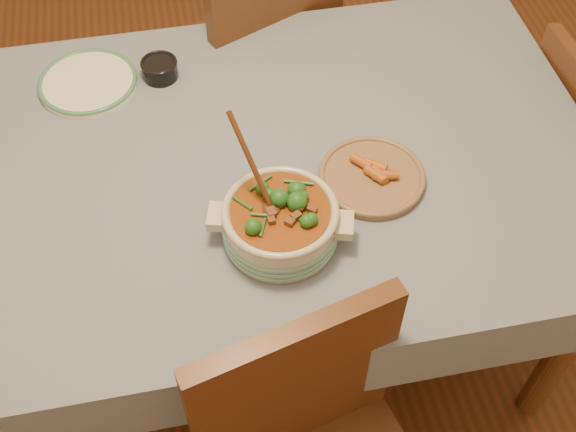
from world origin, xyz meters
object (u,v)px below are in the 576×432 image
object	(u,v)px
white_plate	(88,82)
fried_plate	(372,176)
stew_casserole	(280,220)
dining_table	(253,185)
chair_far	(258,55)
condiment_bowl	(160,68)

from	to	relation	value
white_plate	fried_plate	distance (m)	0.78
stew_casserole	fried_plate	distance (m)	0.27
dining_table	chair_far	distance (m)	0.66
fried_plate	chair_far	distance (m)	0.80
condiment_bowl	fried_plate	bearing A→B (deg)	-45.46
white_plate	condiment_bowl	size ratio (longest dim) A/B	3.05
fried_plate	chair_far	xyz separation A→B (m)	(-0.15, 0.75, -0.23)
dining_table	chair_far	xyz separation A→B (m)	(0.12, 0.64, -0.12)
stew_casserole	white_plate	world-z (taller)	stew_casserole
chair_far	white_plate	bearing A→B (deg)	6.72
stew_casserole	white_plate	size ratio (longest dim) A/B	0.98
condiment_bowl	chair_far	distance (m)	0.49
dining_table	stew_casserole	distance (m)	0.28
dining_table	white_plate	world-z (taller)	white_plate
fried_plate	dining_table	bearing A→B (deg)	156.35
fried_plate	chair_far	bearing A→B (deg)	101.01
dining_table	fried_plate	distance (m)	0.31
stew_casserole	fried_plate	world-z (taller)	stew_casserole
white_plate	chair_far	bearing A→B (deg)	31.22
fried_plate	chair_far	size ratio (longest dim) A/B	0.26
fried_plate	white_plate	bearing A→B (deg)	144.36
dining_table	white_plate	bearing A→B (deg)	137.53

